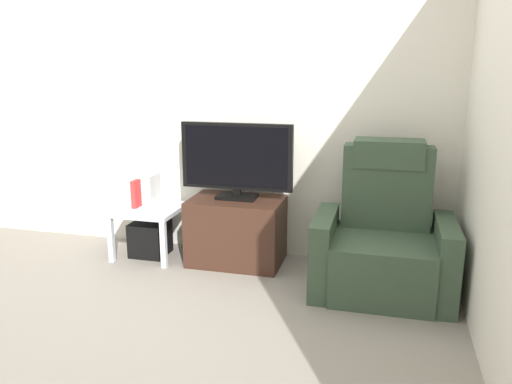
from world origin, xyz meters
The scene contains 10 objects.
ground_plane centered at (0.00, 0.00, 0.00)m, with size 6.40×6.40×0.00m, color gray.
wall_back centered at (0.00, 1.13, 1.30)m, with size 6.40×0.06×2.60m, color silver.
wall_side centered at (1.88, 0.00, 1.30)m, with size 0.06×4.48×2.60m, color silver.
tv_stand centered at (0.12, 0.82, 0.27)m, with size 0.76×0.50×0.55m.
television centered at (0.12, 0.84, 0.87)m, with size 0.92×0.20×0.62m.
recliner_armchair centered at (1.30, 0.58, 0.37)m, with size 0.98×0.78×1.08m.
side_table centered at (-0.66, 0.80, 0.36)m, with size 0.54×0.54×0.43m.
subwoofer_box centered at (-0.66, 0.80, 0.15)m, with size 0.30×0.30×0.30m, color black.
book_upright centered at (-0.76, 0.78, 0.55)m, with size 0.04×0.12×0.24m, color red.
game_console centered at (-0.62, 0.81, 0.57)m, with size 0.07×0.20×0.29m, color white.
Camera 1 is at (1.27, -2.97, 1.60)m, focal length 35.23 mm.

